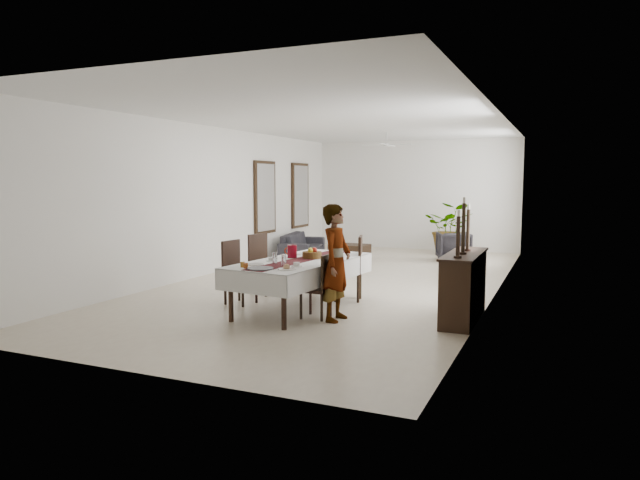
# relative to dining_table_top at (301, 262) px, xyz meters

# --- Properties ---
(floor) EXTENTS (6.00, 12.00, 0.00)m
(floor) POSITION_rel_dining_table_top_xyz_m (-0.30, 2.59, -0.75)
(floor) COLOR beige
(floor) RESTS_ON ground
(ceiling) EXTENTS (6.00, 12.00, 0.02)m
(ceiling) POSITION_rel_dining_table_top_xyz_m (-0.30, 2.59, 2.45)
(ceiling) COLOR white
(ceiling) RESTS_ON wall_back
(wall_back) EXTENTS (6.00, 0.02, 3.20)m
(wall_back) POSITION_rel_dining_table_top_xyz_m (-0.30, 8.59, 0.85)
(wall_back) COLOR white
(wall_back) RESTS_ON floor
(wall_front) EXTENTS (6.00, 0.02, 3.20)m
(wall_front) POSITION_rel_dining_table_top_xyz_m (-0.30, -3.41, 0.85)
(wall_front) COLOR white
(wall_front) RESTS_ON floor
(wall_left) EXTENTS (0.02, 12.00, 3.20)m
(wall_left) POSITION_rel_dining_table_top_xyz_m (-3.30, 2.59, 0.85)
(wall_left) COLOR white
(wall_left) RESTS_ON floor
(wall_right) EXTENTS (0.02, 12.00, 3.20)m
(wall_right) POSITION_rel_dining_table_top_xyz_m (2.70, 2.59, 0.85)
(wall_right) COLOR white
(wall_right) RESTS_ON floor
(dining_table_top) EXTENTS (1.31, 2.59, 0.05)m
(dining_table_top) POSITION_rel_dining_table_top_xyz_m (0.00, 0.00, 0.00)
(dining_table_top) COLOR black
(dining_table_top) RESTS_ON table_leg_fl
(table_leg_fl) EXTENTS (0.08, 0.08, 0.73)m
(table_leg_fl) POSITION_rel_dining_table_top_xyz_m (-0.59, -1.12, -0.39)
(table_leg_fl) COLOR black
(table_leg_fl) RESTS_ON floor
(table_leg_fr) EXTENTS (0.08, 0.08, 0.73)m
(table_leg_fr) POSITION_rel_dining_table_top_xyz_m (0.32, -1.23, -0.39)
(table_leg_fr) COLOR black
(table_leg_fr) RESTS_ON floor
(table_leg_bl) EXTENTS (0.08, 0.08, 0.73)m
(table_leg_bl) POSITION_rel_dining_table_top_xyz_m (-0.32, 1.23, -0.39)
(table_leg_bl) COLOR black
(table_leg_bl) RESTS_ON floor
(table_leg_br) EXTENTS (0.08, 0.08, 0.73)m
(table_leg_br) POSITION_rel_dining_table_top_xyz_m (0.59, 1.12, -0.39)
(table_leg_br) COLOR black
(table_leg_br) RESTS_ON floor
(tablecloth_top) EXTENTS (1.52, 2.80, 0.01)m
(tablecloth_top) POSITION_rel_dining_table_top_xyz_m (0.00, 0.00, 0.03)
(tablecloth_top) COLOR white
(tablecloth_top) RESTS_ON dining_table_top
(tablecloth_drape_left) EXTENTS (0.31, 2.66, 0.31)m
(tablecloth_drape_left) POSITION_rel_dining_table_top_xyz_m (-0.60, 0.07, -0.12)
(tablecloth_drape_left) COLOR silver
(tablecloth_drape_left) RESTS_ON dining_table_top
(tablecloth_drape_right) EXTENTS (0.31, 2.66, 0.31)m
(tablecloth_drape_right) POSITION_rel_dining_table_top_xyz_m (0.60, -0.07, -0.12)
(tablecloth_drape_right) COLOR white
(tablecloth_drape_right) RESTS_ON dining_table_top
(tablecloth_drape_near) EXTENTS (1.22, 0.15, 0.31)m
(tablecloth_drape_near) POSITION_rel_dining_table_top_xyz_m (-0.15, -1.33, -0.12)
(tablecloth_drape_near) COLOR silver
(tablecloth_drape_near) RESTS_ON dining_table_top
(tablecloth_drape_far) EXTENTS (1.22, 0.15, 0.31)m
(tablecloth_drape_far) POSITION_rel_dining_table_top_xyz_m (0.15, 1.33, -0.12)
(tablecloth_drape_far) COLOR white
(tablecloth_drape_far) RESTS_ON dining_table_top
(table_runner) EXTENTS (0.65, 2.62, 0.00)m
(table_runner) POSITION_rel_dining_table_top_xyz_m (0.00, 0.00, 0.04)
(table_runner) COLOR maroon
(table_runner) RESTS_ON tablecloth_top
(red_pitcher) EXTENTS (0.17, 0.17, 0.21)m
(red_pitcher) POSITION_rel_dining_table_top_xyz_m (-0.24, 0.18, 0.14)
(red_pitcher) COLOR maroon
(red_pitcher) RESTS_ON tablecloth_top
(pitcher_handle) EXTENTS (0.13, 0.03, 0.12)m
(pitcher_handle) POSITION_rel_dining_table_top_xyz_m (-0.33, 0.19, 0.14)
(pitcher_handle) COLOR maroon
(pitcher_handle) RESTS_ON red_pitcher
(wine_glass_near) EXTENTS (0.07, 0.07, 0.18)m
(wine_glass_near) POSITION_rel_dining_table_top_xyz_m (0.05, -0.68, 0.13)
(wine_glass_near) COLOR white
(wine_glass_near) RESTS_ON tablecloth_top
(wine_glass_mid) EXTENTS (0.07, 0.07, 0.18)m
(wine_glass_mid) POSITION_rel_dining_table_top_xyz_m (-0.17, -0.56, 0.13)
(wine_glass_mid) COLOR silver
(wine_glass_mid) RESTS_ON tablecloth_top
(teacup_right) EXTENTS (0.09, 0.09, 0.06)m
(teacup_right) POSITION_rel_dining_table_top_xyz_m (0.24, -0.65, 0.07)
(teacup_right) COLOR white
(teacup_right) RESTS_ON saucer_right
(saucer_right) EXTENTS (0.16, 0.16, 0.01)m
(saucer_right) POSITION_rel_dining_table_top_xyz_m (0.24, -0.65, 0.04)
(saucer_right) COLOR white
(saucer_right) RESTS_ON tablecloth_top
(teacup_left) EXTENTS (0.09, 0.09, 0.06)m
(teacup_left) POSITION_rel_dining_table_top_xyz_m (-0.35, -0.33, 0.07)
(teacup_left) COLOR silver
(teacup_left) RESTS_ON saucer_left
(saucer_left) EXTENTS (0.16, 0.16, 0.01)m
(saucer_left) POSITION_rel_dining_table_top_xyz_m (-0.35, -0.33, 0.04)
(saucer_left) COLOR white
(saucer_left) RESTS_ON tablecloth_top
(plate_near_right) EXTENTS (0.25, 0.25, 0.02)m
(plate_near_right) POSITION_rel_dining_table_top_xyz_m (0.24, -0.97, 0.05)
(plate_near_right) COLOR white
(plate_near_right) RESTS_ON tablecloth_top
(bread_near_right) EXTENTS (0.09, 0.09, 0.09)m
(bread_near_right) POSITION_rel_dining_table_top_xyz_m (0.24, -0.97, 0.07)
(bread_near_right) COLOR tan
(bread_near_right) RESTS_ON plate_near_right
(plate_near_left) EXTENTS (0.25, 0.25, 0.02)m
(plate_near_left) POSITION_rel_dining_table_top_xyz_m (-0.40, -0.74, 0.05)
(plate_near_left) COLOR silver
(plate_near_left) RESTS_ON tablecloth_top
(plate_far_left) EXTENTS (0.25, 0.25, 0.02)m
(plate_far_left) POSITION_rel_dining_table_top_xyz_m (-0.27, 0.60, 0.05)
(plate_far_left) COLOR white
(plate_far_left) RESTS_ON tablecloth_top
(serving_tray) EXTENTS (0.37, 0.37, 0.02)m
(serving_tray) POSITION_rel_dining_table_top_xyz_m (-0.12, -1.08, 0.05)
(serving_tray) COLOR #47474C
(serving_tray) RESTS_ON tablecloth_top
(jam_jar_a) EXTENTS (0.07, 0.07, 0.08)m
(jam_jar_a) POSITION_rel_dining_table_top_xyz_m (-0.35, -1.09, 0.08)
(jam_jar_a) COLOR #9C4516
(jam_jar_a) RESTS_ON tablecloth_top
(jam_jar_b) EXTENTS (0.07, 0.07, 0.08)m
(jam_jar_b) POSITION_rel_dining_table_top_xyz_m (-0.45, -1.01, 0.08)
(jam_jar_b) COLOR #945D15
(jam_jar_b) RESTS_ON tablecloth_top
(fruit_basket) EXTENTS (0.31, 0.31, 0.10)m
(fruit_basket) POSITION_rel_dining_table_top_xyz_m (0.08, 0.25, 0.09)
(fruit_basket) COLOR brown
(fruit_basket) RESTS_ON tablecloth_top
(fruit_red) EXTENTS (0.09, 0.09, 0.09)m
(fruit_red) POSITION_rel_dining_table_top_xyz_m (0.11, 0.27, 0.17)
(fruit_red) COLOR #A71A10
(fruit_red) RESTS_ON fruit_basket
(fruit_green) EXTENTS (0.08, 0.08, 0.08)m
(fruit_green) POSITION_rel_dining_table_top_xyz_m (0.04, 0.29, 0.17)
(fruit_green) COLOR #467322
(fruit_green) RESTS_ON fruit_basket
(fruit_yellow) EXTENTS (0.09, 0.09, 0.09)m
(fruit_yellow) POSITION_rel_dining_table_top_xyz_m (0.07, 0.20, 0.17)
(fruit_yellow) COLOR yellow
(fruit_yellow) RESTS_ON fruit_basket
(chair_right_near_seat) EXTENTS (0.41, 0.41, 0.05)m
(chair_right_near_seat) POSITION_rel_dining_table_top_xyz_m (0.45, -0.42, -0.33)
(chair_right_near_seat) COLOR black
(chair_right_near_seat) RESTS_ON chair_right_near_leg_fl
(chair_right_near_leg_fl) EXTENTS (0.04, 0.04, 0.40)m
(chair_right_near_leg_fl) POSITION_rel_dining_table_top_xyz_m (0.61, -0.59, -0.55)
(chair_right_near_leg_fl) COLOR black
(chair_right_near_leg_fl) RESTS_ON floor
(chair_right_near_leg_fr) EXTENTS (0.04, 0.04, 0.40)m
(chair_right_near_leg_fr) POSITION_rel_dining_table_top_xyz_m (0.61, -0.26, -0.55)
(chair_right_near_leg_fr) COLOR black
(chair_right_near_leg_fr) RESTS_ON floor
(chair_right_near_leg_bl) EXTENTS (0.04, 0.04, 0.40)m
(chair_right_near_leg_bl) POSITION_rel_dining_table_top_xyz_m (0.28, -0.59, -0.55)
(chair_right_near_leg_bl) COLOR black
(chair_right_near_leg_bl) RESTS_ON floor
(chair_right_near_leg_br) EXTENTS (0.04, 0.04, 0.40)m
(chair_right_near_leg_br) POSITION_rel_dining_table_top_xyz_m (0.28, -0.26, -0.55)
(chair_right_near_leg_br) COLOR black
(chair_right_near_leg_br) RESTS_ON floor
(chair_right_near_back) EXTENTS (0.04, 0.41, 0.52)m
(chair_right_near_back) POSITION_rel_dining_table_top_xyz_m (0.63, -0.43, -0.05)
(chair_right_near_back) COLOR black
(chair_right_near_back) RESTS_ON chair_right_near_seat
(chair_right_far_seat) EXTENTS (0.57, 0.57, 0.05)m
(chair_right_far_seat) POSITION_rel_dining_table_top_xyz_m (0.43, 0.96, -0.27)
(chair_right_far_seat) COLOR black
(chair_right_far_seat) RESTS_ON chair_right_far_leg_fl
(chair_right_far_leg_fl) EXTENTS (0.06, 0.06, 0.46)m
(chair_right_far_leg_fl) POSITION_rel_dining_table_top_xyz_m (0.66, 0.83, -0.52)
(chair_right_far_leg_fl) COLOR black
(chair_right_far_leg_fl) RESTS_ON floor
(chair_right_far_leg_fr) EXTENTS (0.06, 0.06, 0.46)m
(chair_right_far_leg_fr) POSITION_rel_dining_table_top_xyz_m (0.56, 1.20, -0.52)
(chair_right_far_leg_fr) COLOR black
(chair_right_far_leg_fr) RESTS_ON floor
(chair_right_far_leg_bl) EXTENTS (0.06, 0.06, 0.46)m
(chair_right_far_leg_bl) POSITION_rel_dining_table_top_xyz_m (0.30, 0.73, -0.52)
(chair_right_far_leg_bl) COLOR black
(chair_right_far_leg_bl) RESTS_ON floor
(chair_right_far_leg_br) EXTENTS (0.06, 0.06, 0.46)m
(chair_right_far_leg_br) POSITION_rel_dining_table_top_xyz_m (0.20, 1.09, -0.52)
(chair_right_far_leg_br) COLOR black
(chair_right_far_leg_br) RESTS_ON floor
(chair_right_far_back) EXTENTS (0.17, 0.46, 0.59)m
(chair_right_far_back) POSITION_rel_dining_table_top_xyz_m (0.63, 1.02, 0.05)
(chair_right_far_back) COLOR black
(chair_right_far_back) RESTS_ON chair_right_far_seat
(chair_left_near_seat) EXTENTS (0.50, 0.50, 0.05)m
(chair_left_near_seat) POSITION_rel_dining_table_top_xyz_m (-1.08, -0.03, -0.29)
(chair_left_near_seat) COLOR black
(chair_left_near_seat) RESTS_ON chair_left_near_leg_fl
(chair_left_near_leg_fl) EXTENTS (0.05, 0.05, 0.44)m
(chair_left_near_leg_fl) POSITION_rel_dining_table_top_xyz_m (-1.24, 0.18, -0.53)
(chair_left_near_leg_fl) COLOR black
(chair_left_near_leg_fl) RESTS_ON floor
(chair_left_near_leg_fr) EXTENTS (0.05, 0.05, 0.44)m
(chair_left_near_leg_fr) POSITION_rel_dining_table_top_xyz_m (-1.29, -0.18, -0.53)
(chair_left_near_leg_fr) COLOR black
(chair_left_near_leg_fr) RESTS_ON floor
(chair_left_near_leg_bl) EXTENTS (0.05, 0.05, 0.44)m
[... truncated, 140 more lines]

